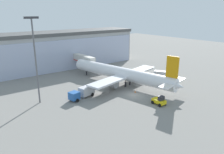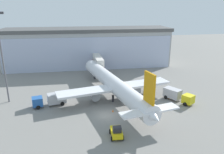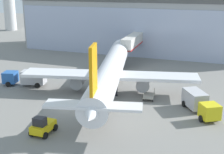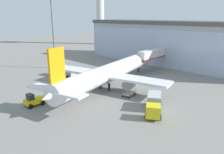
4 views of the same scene
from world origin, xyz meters
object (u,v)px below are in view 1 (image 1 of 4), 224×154
(pushback_tug, at_px, (159,101))
(baggage_cart, at_px, (141,80))
(jet_bridge, at_px, (82,59))
(apron_light_mast, at_px, (35,54))
(safety_cone_wingtip, at_px, (159,78))
(fuel_truck, at_px, (164,75))
(catering_truck, at_px, (83,92))
(airplane, at_px, (122,74))
(safety_cone_nose, at_px, (135,92))

(pushback_tug, bearing_deg, baggage_cart, -29.39)
(jet_bridge, height_order, pushback_tug, jet_bridge)
(apron_light_mast, distance_m, safety_cone_wingtip, 39.93)
(fuel_truck, bearing_deg, jet_bridge, -178.62)
(catering_truck, bearing_deg, pushback_tug, 117.08)
(pushback_tug, bearing_deg, apron_light_mast, 51.77)
(pushback_tug, bearing_deg, catering_truck, 41.20)
(safety_cone_wingtip, bearing_deg, airplane, 166.10)
(apron_light_mast, relative_size, baggage_cart, 6.88)
(jet_bridge, bearing_deg, catering_truck, 148.71)
(airplane, xyz_separation_m, catering_truck, (-14.82, -1.67, -1.93))
(baggage_cart, relative_size, safety_cone_nose, 5.36)
(airplane, distance_m, catering_truck, 15.03)
(catering_truck, xyz_separation_m, safety_cone_wingtip, (27.98, -1.59, -1.19))
(safety_cone_nose, bearing_deg, pushback_tug, -97.37)
(jet_bridge, height_order, baggage_cart, jet_bridge)
(baggage_cart, bearing_deg, pushback_tug, -38.24)
(safety_cone_nose, bearing_deg, baggage_cart, 34.59)
(baggage_cart, xyz_separation_m, safety_cone_wingtip, (6.45, -1.62, -0.23))
(airplane, bearing_deg, pushback_tug, 158.94)
(apron_light_mast, distance_m, baggage_cart, 33.59)
(baggage_cart, distance_m, safety_cone_wingtip, 6.66)
(apron_light_mast, xyz_separation_m, airplane, (24.63, -2.23, -8.52))
(airplane, distance_m, safety_cone_nose, 8.24)
(safety_cone_nose, distance_m, safety_cone_wingtip, 15.43)
(jet_bridge, bearing_deg, fuel_truck, -149.12)
(safety_cone_wingtip, bearing_deg, baggage_cart, 165.94)
(pushback_tug, relative_size, safety_cone_wingtip, 5.98)
(catering_truck, xyz_separation_m, safety_cone_nose, (13.12, -5.77, -1.19))
(pushback_tug, distance_m, safety_cone_wingtip, 21.03)
(baggage_cart, xyz_separation_m, pushback_tug, (-9.62, -15.16, 0.47))
(airplane, bearing_deg, apron_light_mast, 73.57)
(jet_bridge, relative_size, catering_truck, 1.90)
(fuel_truck, bearing_deg, catering_truck, -125.92)
(pushback_tug, xyz_separation_m, safety_cone_nose, (1.21, 9.37, -0.70))
(fuel_truck, bearing_deg, safety_cone_nose, -110.28)
(catering_truck, distance_m, pushback_tug, 19.27)
(airplane, relative_size, safety_cone_wingtip, 71.31)
(catering_truck, distance_m, safety_cone_nose, 14.39)
(jet_bridge, height_order, fuel_truck, jet_bridge)
(catering_truck, xyz_separation_m, pushback_tug, (11.91, -15.14, -0.49))
(fuel_truck, bearing_deg, safety_cone_wingtip, -172.67)
(safety_cone_wingtip, bearing_deg, pushback_tug, -139.87)
(airplane, distance_m, pushback_tug, 17.23)
(fuel_truck, xyz_separation_m, pushback_tug, (-17.18, -12.08, -0.49))
(jet_bridge, distance_m, baggage_cart, 24.32)
(jet_bridge, xyz_separation_m, safety_cone_nose, (-0.37, -28.36, -4.45))
(catering_truck, xyz_separation_m, baggage_cart, (21.53, 0.03, -0.97))
(apron_light_mast, distance_m, airplane, 26.16)
(fuel_truck, height_order, safety_cone_wingtip, fuel_truck)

